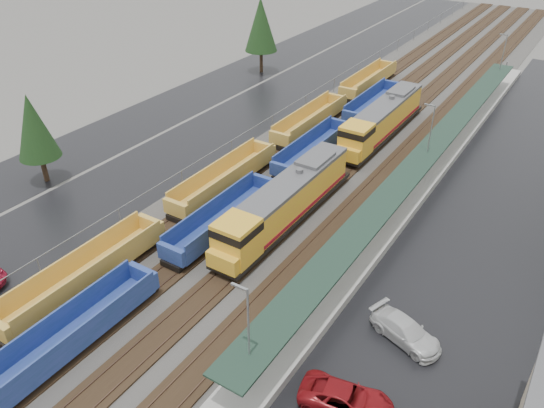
{
  "coord_description": "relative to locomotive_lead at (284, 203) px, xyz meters",
  "views": [
    {
      "loc": [
        21.65,
        3.37,
        25.89
      ],
      "look_at": [
        0.96,
        35.67,
        2.0
      ],
      "focal_mm": 35.0,
      "sensor_mm": 36.0,
      "label": 1
    }
  ],
  "objects": [
    {
      "name": "trackbed",
      "position": [
        -2.0,
        24.14,
        -2.15
      ],
      "size": [
        14.6,
        160.0,
        0.22
      ],
      "color": "black",
      "rests_on": "ground"
    },
    {
      "name": "well_string_yellow",
      "position": [
        -8.0,
        -6.13,
        -1.15
      ],
      "size": [
        2.59,
        98.8,
        2.29
      ],
      "color": "gold",
      "rests_on": "ground"
    },
    {
      "name": "west_parking_lot",
      "position": [
        -17.0,
        24.14,
        -2.3
      ],
      "size": [
        10.0,
        160.0,
        0.02
      ],
      "primitive_type": "cube",
      "color": "black",
      "rests_on": "ground"
    },
    {
      "name": "east_commuter_lot",
      "position": [
        17.0,
        14.14,
        -2.3
      ],
      "size": [
        16.0,
        100.0,
        0.02
      ],
      "primitive_type": "cube",
      "color": "black",
      "rests_on": "ground"
    },
    {
      "name": "locomotive_lead",
      "position": [
        0.0,
        0.0,
        0.0
      ],
      "size": [
        2.89,
        19.01,
        4.3
      ],
      "color": "black",
      "rests_on": "ground"
    },
    {
      "name": "well_string_blue",
      "position": [
        -4.0,
        -11.16,
        -1.17
      ],
      "size": [
        2.55,
        92.68,
        2.26
      ],
      "color": "navy",
      "rests_on": "ground"
    },
    {
      "name": "west_road",
      "position": [
        -27.0,
        24.14,
        -2.3
      ],
      "size": [
        9.0,
        160.0,
        0.02
      ],
      "primitive_type": "cube",
      "color": "black",
      "rests_on": "ground"
    },
    {
      "name": "station_platform",
      "position": [
        7.5,
        14.15,
        -1.57
      ],
      "size": [
        3.0,
        80.0,
        8.0
      ],
      "color": "#9E9B93",
      "rests_on": "ground"
    },
    {
      "name": "parked_car_east_b",
      "position": [
        12.66,
        -13.82,
        -1.56
      ],
      "size": [
        3.39,
        5.74,
        1.5
      ],
      "primitive_type": "imported",
      "rotation": [
        0.0,
        0.0,
        1.75
      ],
      "color": "maroon",
      "rests_on": "ground"
    },
    {
      "name": "ballast_strip",
      "position": [
        -2.0,
        24.14,
        -2.27
      ],
      "size": [
        20.0,
        160.0,
        0.08
      ],
      "primitive_type": "cube",
      "color": "#302D2B",
      "rests_on": "ground"
    },
    {
      "name": "tree_west_near",
      "position": [
        -24.0,
        -5.86,
        3.51
      ],
      "size": [
        3.96,
        3.96,
        9.0
      ],
      "color": "#332316",
      "rests_on": "ground"
    },
    {
      "name": "locomotive_trail",
      "position": [
        0.0,
        21.0,
        0.0
      ],
      "size": [
        2.89,
        19.01,
        4.3
      ],
      "color": "black",
      "rests_on": "ground"
    },
    {
      "name": "chainlink_fence",
      "position": [
        -11.5,
        22.58,
        -0.7
      ],
      "size": [
        0.08,
        160.04,
        2.02
      ],
      "color": "gray",
      "rests_on": "ground"
    },
    {
      "name": "parked_car_east_c",
      "position": [
        13.58,
        -6.95,
        -1.57
      ],
      "size": [
        3.62,
        5.45,
        1.47
      ],
      "primitive_type": "imported",
      "rotation": [
        0.0,
        0.0,
        1.23
      ],
      "color": "silver",
      "rests_on": "ground"
    },
    {
      "name": "tree_west_far",
      "position": [
        -25.0,
        34.14,
        4.82
      ],
      "size": [
        4.84,
        4.84,
        11.0
      ],
      "color": "#332316",
      "rests_on": "ground"
    }
  ]
}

